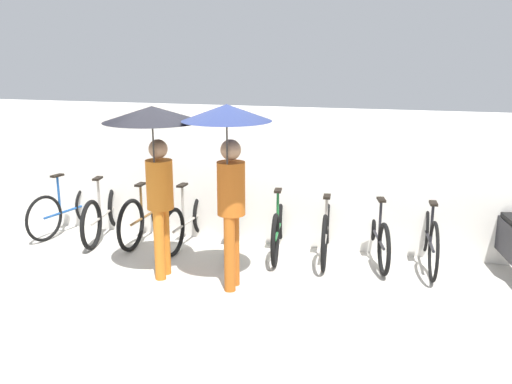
% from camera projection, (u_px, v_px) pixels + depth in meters
% --- Properties ---
extents(ground_plane, '(30.00, 30.00, 0.00)m').
position_uv_depth(ground_plane, '(194.00, 290.00, 6.64)').
color(ground_plane, '#B7B2A8').
extents(back_wall, '(14.27, 0.12, 1.96)m').
position_uv_depth(back_wall, '(240.00, 175.00, 8.14)').
color(back_wall, silver).
rests_on(back_wall, ground).
extents(parked_bicycle_0, '(0.52, 1.61, 0.98)m').
position_uv_depth(parked_bicycle_0, '(69.00, 209.00, 8.67)').
color(parked_bicycle_0, black).
rests_on(parked_bicycle_0, ground).
extents(parked_bicycle_1, '(0.47, 1.74, 0.99)m').
position_uv_depth(parked_bicycle_1, '(105.00, 213.00, 8.43)').
color(parked_bicycle_1, black).
rests_on(parked_bicycle_1, ground).
extents(parked_bicycle_2, '(0.44, 1.76, 1.05)m').
position_uv_depth(parked_bicycle_2, '(148.00, 214.00, 8.33)').
color(parked_bicycle_2, black).
rests_on(parked_bicycle_2, ground).
extents(parked_bicycle_3, '(0.44, 1.68, 1.08)m').
position_uv_depth(parked_bicycle_3, '(189.00, 220.00, 8.13)').
color(parked_bicycle_3, black).
rests_on(parked_bicycle_3, ground).
extents(parked_bicycle_4, '(0.52, 1.65, 0.99)m').
position_uv_depth(parked_bicycle_4, '(232.00, 223.00, 7.94)').
color(parked_bicycle_4, black).
rests_on(parked_bicycle_4, ground).
extents(parked_bicycle_5, '(0.44, 1.71, 0.97)m').
position_uv_depth(parked_bicycle_5, '(279.00, 227.00, 7.81)').
color(parked_bicycle_5, black).
rests_on(parked_bicycle_5, ground).
extents(parked_bicycle_6, '(0.44, 1.74, 1.07)m').
position_uv_depth(parked_bicycle_6, '(327.00, 229.00, 7.63)').
color(parked_bicycle_6, black).
rests_on(parked_bicycle_6, ground).
extents(parked_bicycle_7, '(0.56, 1.69, 0.98)m').
position_uv_depth(parked_bicycle_7, '(377.00, 234.00, 7.54)').
color(parked_bicycle_7, black).
rests_on(parked_bicycle_7, ground).
extents(parked_bicycle_8, '(0.44, 1.76, 1.02)m').
position_uv_depth(parked_bicycle_8, '(429.00, 236.00, 7.32)').
color(parked_bicycle_8, black).
rests_on(parked_bicycle_8, ground).
extents(pedestrian_leading, '(1.12, 1.12, 2.11)m').
position_uv_depth(pedestrian_leading, '(155.00, 141.00, 6.54)').
color(pedestrian_leading, '#C66B1E').
rests_on(pedestrian_leading, ground).
extents(pedestrian_center, '(0.98, 0.98, 2.16)m').
position_uv_depth(pedestrian_center, '(228.00, 148.00, 6.22)').
color(pedestrian_center, '#B25619').
rests_on(pedestrian_center, ground).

